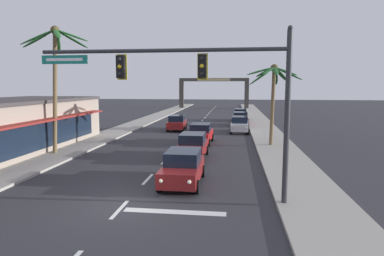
{
  "coord_description": "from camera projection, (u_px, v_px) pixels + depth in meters",
  "views": [
    {
      "loc": [
        4.42,
        -12.78,
        4.84
      ],
      "look_at": [
        1.8,
        8.0,
        2.2
      ],
      "focal_mm": 31.1,
      "sensor_mm": 36.0,
      "label": 1
    }
  ],
  "objects": [
    {
      "name": "sedan_lead_at_stop_bar",
      "position": [
        183.0,
        167.0,
        16.48
      ],
      "size": [
        1.95,
        4.45,
        1.68
      ],
      "color": "maroon",
      "rests_on": "ground"
    },
    {
      "name": "traffic_signal_mast",
      "position": [
        207.0,
        82.0,
        13.31
      ],
      "size": [
        10.3,
        0.41,
        7.15
      ],
      "color": "#2D2D33",
      "rests_on": "ground"
    },
    {
      "name": "palm_right_second",
      "position": [
        273.0,
        81.0,
        26.28
      ],
      "size": [
        4.6,
        4.59,
        6.58
      ],
      "color": "brown",
      "rests_on": "ground"
    },
    {
      "name": "ground_plane",
      "position": [
        125.0,
        204.0,
        13.73
      ],
      "size": [
        220.0,
        220.0,
        0.0
      ],
      "primitive_type": "plane",
      "color": "#2D2D33"
    },
    {
      "name": "lane_markings",
      "position": [
        194.0,
        135.0,
        33.42
      ],
      "size": [
        4.28,
        88.93,
        0.01
      ],
      "color": "silver",
      "rests_on": "ground"
    },
    {
      "name": "sedan_parked_far_kerb",
      "position": [
        241.0,
        119.0,
        41.02
      ],
      "size": [
        1.98,
        4.46,
        1.68
      ],
      "color": "maroon",
      "rests_on": "ground"
    },
    {
      "name": "sedan_parked_nearest_kerb",
      "position": [
        240.0,
        115.0,
        46.84
      ],
      "size": [
        2.01,
        4.48,
        1.68
      ],
      "color": "black",
      "rests_on": "ground"
    },
    {
      "name": "sedan_parked_mid_kerb",
      "position": [
        240.0,
        124.0,
        34.96
      ],
      "size": [
        2.07,
        4.5,
        1.68
      ],
      "color": "silver",
      "rests_on": "ground"
    },
    {
      "name": "sedan_fifth_in_queue",
      "position": [
        201.0,
        133.0,
        28.23
      ],
      "size": [
        2.06,
        4.49,
        1.68
      ],
      "color": "red",
      "rests_on": "ground"
    },
    {
      "name": "palm_left_second",
      "position": [
        55.0,
        59.0,
        22.81
      ],
      "size": [
        4.72,
        4.22,
        8.93
      ],
      "color": "brown",
      "rests_on": "ground"
    },
    {
      "name": "sedan_oncoming_far",
      "position": [
        177.0,
        123.0,
        36.61
      ],
      "size": [
        2.15,
        4.52,
        1.68
      ],
      "color": "maroon",
      "rests_on": "ground"
    },
    {
      "name": "sidewalk_right",
      "position": [
        268.0,
        135.0,
        32.45
      ],
      "size": [
        3.2,
        110.0,
        0.14
      ],
      "primitive_type": "cube",
      "color": "#9E998E",
      "rests_on": "ground"
    },
    {
      "name": "sidewalk_left",
      "position": [
        115.0,
        133.0,
        34.38
      ],
      "size": [
        3.2,
        110.0,
        0.14
      ],
      "primitive_type": "cube",
      "color": "#9E998E",
      "rests_on": "ground"
    },
    {
      "name": "sedan_third_in_queue",
      "position": [
        192.0,
        146.0,
        22.37
      ],
      "size": [
        1.96,
        4.46,
        1.68
      ],
      "color": "maroon",
      "rests_on": "ground"
    },
    {
      "name": "town_gateway_arch",
      "position": [
        214.0,
        89.0,
        72.45
      ],
      "size": [
        15.16,
        0.9,
        6.61
      ],
      "color": "#423D38",
      "rests_on": "ground"
    }
  ]
}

